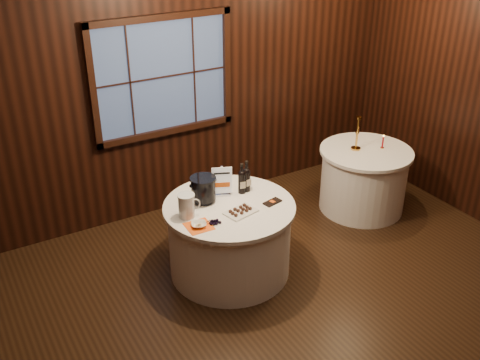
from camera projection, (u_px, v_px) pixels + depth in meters
ground at (285, 329)px, 4.98m from camera, size 6.00×6.00×0.00m
back_wall at (163, 86)px, 6.16m from camera, size 6.00×0.10×3.00m
main_table at (230, 238)px, 5.56m from camera, size 1.28×1.28×0.77m
side_table at (363, 179)px, 6.69m from camera, size 1.08×1.08×0.77m
sign_stand at (222, 185)px, 5.51m from camera, size 0.19×0.15×0.32m
port_bottle_left at (242, 180)px, 5.54m from camera, size 0.08×0.08×0.32m
port_bottle_right at (246, 178)px, 5.57m from camera, size 0.08×0.08×0.33m
ice_bucket at (203, 189)px, 5.38m from camera, size 0.25×0.25×0.26m
chocolate_plate at (241, 211)px, 5.25m from camera, size 0.33×0.25×0.04m
chocolate_box at (272, 202)px, 5.42m from camera, size 0.20×0.13×0.02m
grape_bunch at (214, 221)px, 5.09m from camera, size 0.18×0.11×0.04m
glass_pitcher at (187, 206)px, 5.14m from camera, size 0.21×0.16×0.23m
orange_napkin at (199, 226)px, 5.04m from camera, size 0.24×0.24×0.00m
cracker_bowl at (199, 225)px, 5.03m from camera, size 0.17×0.17×0.03m
brass_candlestick at (357, 138)px, 6.46m from camera, size 0.11×0.11×0.40m
red_candle at (383, 143)px, 6.53m from camera, size 0.04×0.04×0.17m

